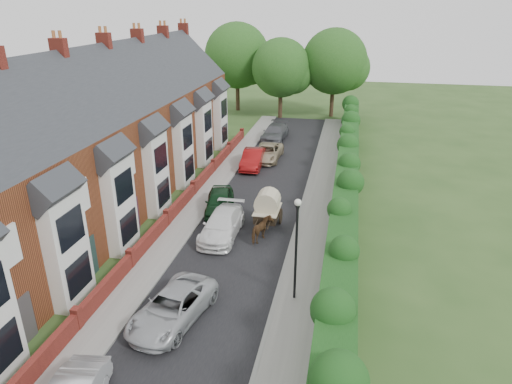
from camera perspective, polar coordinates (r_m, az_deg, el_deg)
ground at (r=19.69m, az=-7.23°, el=-18.67°), size 140.00×140.00×0.00m
road at (r=28.62m, az=-1.17°, el=-4.22°), size 6.00×58.00×0.02m
pavement_hedge_side at (r=28.05m, az=7.05°, el=-4.88°), size 2.20×58.00×0.12m
pavement_house_side at (r=29.62m, az=-8.47°, el=-3.40°), size 1.70×58.00×0.12m
kerb_hedge_side at (r=28.13m, az=4.91°, el=-4.68°), size 0.18×58.00×0.13m
kerb_house_side at (r=29.36m, az=-7.00°, el=-3.54°), size 0.18×58.00×0.13m
hedge at (r=27.32m, az=10.96°, el=-2.32°), size 2.10×58.00×2.85m
terrace_row at (r=30.03m, az=-21.44°, el=4.67°), size 9.05×40.50×11.50m
garden_wall_row at (r=28.96m, az=-11.04°, el=-3.34°), size 0.35×40.35×1.10m
lamppost at (r=20.39m, az=5.09°, el=-5.69°), size 0.32×0.32×5.16m
tree_far_left at (r=54.99m, az=3.53°, el=15.06°), size 7.14×6.80×9.29m
tree_far_right at (r=56.36m, az=10.17°, el=15.57°), size 7.98×7.60×10.31m
tree_far_back at (r=58.94m, az=-1.96°, el=16.49°), size 8.40×8.00×10.82m
car_silver_b at (r=20.75m, az=-10.38°, el=-13.99°), size 3.19×5.28×1.37m
car_white at (r=27.21m, az=-4.28°, el=-4.11°), size 2.08×4.99×1.44m
car_green at (r=30.21m, az=-4.57°, el=-1.21°), size 2.66×4.73×1.52m
car_red at (r=38.47m, az=-0.39°, el=4.19°), size 1.81×4.66×1.51m
car_beige at (r=40.41m, az=1.43°, el=4.98°), size 2.38×4.93×1.35m
car_grey at (r=46.39m, az=2.39°, el=7.42°), size 2.39×5.39×1.54m
horse at (r=26.56m, az=0.72°, el=-4.77°), size 1.21×1.83×1.42m
horse_cart at (r=27.87m, az=1.45°, el=-1.81°), size 1.54×3.41×2.46m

